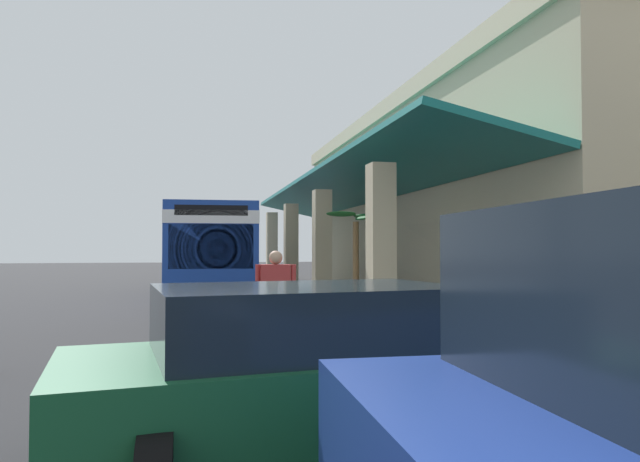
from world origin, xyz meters
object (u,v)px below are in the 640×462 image
(parked_sedan_green, at_px, (323,370))
(potted_palm, at_px, (356,292))
(pedestrian, at_px, (276,295))
(transit_bus, at_px, (213,247))

(parked_sedan_green, distance_m, potted_palm, 10.08)
(parked_sedan_green, bearing_deg, pedestrian, 176.49)
(pedestrian, bearing_deg, potted_palm, 149.34)
(potted_palm, bearing_deg, pedestrian, -30.66)
(transit_bus, distance_m, parked_sedan_green, 16.45)
(transit_bus, xyz_separation_m, parked_sedan_green, (16.41, 0.33, -1.10))
(pedestrian, distance_m, potted_palm, 5.44)
(parked_sedan_green, relative_size, potted_palm, 1.65)
(transit_bus, bearing_deg, pedestrian, 3.16)
(parked_sedan_green, bearing_deg, transit_bus, -178.84)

